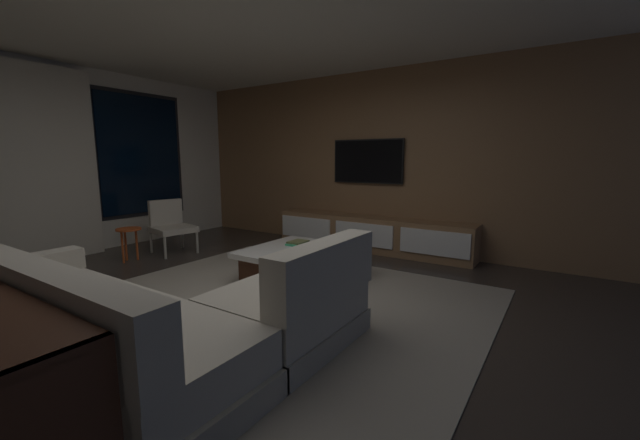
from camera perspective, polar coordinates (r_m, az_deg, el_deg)
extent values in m
plane|color=#332B26|center=(3.65, -10.95, -13.29)|extent=(9.20, 9.20, 0.00)
cube|color=silver|center=(6.50, -35.39, 7.15)|extent=(6.60, 0.12, 2.70)
cube|color=black|center=(7.03, -25.30, 8.79)|extent=(1.52, 0.02, 2.02)
cube|color=black|center=(7.02, -25.23, 8.79)|extent=(1.40, 0.03, 1.90)
cube|color=beige|center=(6.15, -39.50, 6.27)|extent=(2.10, 0.12, 2.60)
cube|color=#8E6642|center=(5.96, 9.79, 8.65)|extent=(0.12, 7.80, 2.70)
cube|color=gray|center=(3.83, -6.13, -12.00)|extent=(3.20, 3.80, 0.01)
cube|color=#A49C8C|center=(3.06, -30.19, -17.17)|extent=(0.90, 2.50, 0.18)
cube|color=beige|center=(2.98, -30.52, -13.52)|extent=(0.86, 2.42, 0.24)
cube|color=beige|center=(2.75, -37.65, -8.90)|extent=(0.20, 2.50, 0.40)
cube|color=beige|center=(3.95, -38.27, -5.66)|extent=(0.90, 0.20, 0.18)
cube|color=#A49C8C|center=(3.03, -5.20, -16.13)|extent=(1.10, 0.90, 0.18)
cube|color=beige|center=(2.95, -5.26, -12.44)|extent=(1.07, 0.86, 0.24)
cube|color=beige|center=(2.65, 0.62, -7.58)|extent=(1.10, 0.20, 0.40)
cube|color=beige|center=(3.31, -38.80, -6.99)|extent=(0.10, 0.36, 0.36)
cube|color=#B2A893|center=(2.54, -32.68, -10.81)|extent=(0.10, 0.36, 0.36)
cube|color=#432517|center=(4.43, -2.86, -7.07)|extent=(1.00, 1.00, 0.30)
cube|color=white|center=(4.38, -2.88, -4.81)|extent=(1.16, 1.16, 0.06)
cube|color=#36A46F|center=(4.62, -3.09, -3.56)|extent=(0.29, 0.22, 0.02)
cube|color=#65673C|center=(4.63, -3.32, -3.28)|extent=(0.24, 0.18, 0.02)
cylinder|color=#B2ADA0|center=(5.93, -17.92, -3.05)|extent=(0.04, 0.04, 0.36)
cylinder|color=#B2ADA0|center=(5.74, -22.21, -3.68)|extent=(0.04, 0.04, 0.36)
cylinder|color=#B2ADA0|center=(6.38, -19.95, -2.33)|extent=(0.04, 0.04, 0.36)
cylinder|color=#B2ADA0|center=(6.20, -23.98, -2.89)|extent=(0.04, 0.04, 0.36)
cube|color=beige|center=(6.02, -21.12, -1.30)|extent=(0.65, 0.66, 0.08)
cube|color=beige|center=(6.21, -22.13, 1.09)|extent=(0.49, 0.18, 0.38)
cylinder|color=#BF4C1E|center=(5.74, -27.48, -3.53)|extent=(0.03, 0.03, 0.46)
cylinder|color=#BF4C1E|center=(5.84, -25.77, -3.21)|extent=(0.03, 0.03, 0.46)
cylinder|color=#BF4C1E|center=(5.87, -27.11, -3.23)|extent=(0.03, 0.03, 0.46)
cylinder|color=#BF4C1E|center=(5.75, -26.77, -1.24)|extent=(0.32, 0.32, 0.02)
cube|color=#8E6642|center=(5.85, 7.51, -2.04)|extent=(0.44, 3.10, 0.52)
cube|color=white|center=(5.27, 16.70, -3.30)|extent=(0.02, 0.93, 0.33)
cube|color=white|center=(5.65, 6.49, -2.16)|extent=(0.02, 0.93, 0.33)
cube|color=white|center=(6.18, -2.19, -1.14)|extent=(0.02, 0.93, 0.33)
cube|color=#39281A|center=(5.54, 15.27, -4.41)|extent=(0.33, 0.68, 0.19)
cube|color=#78B78D|center=(5.47, 17.86, -4.84)|extent=(0.03, 0.04, 0.16)
cube|color=tan|center=(5.50, 16.81, -4.71)|extent=(0.03, 0.04, 0.17)
cube|color=#9FC264|center=(5.53, 15.77, -4.68)|extent=(0.03, 0.04, 0.15)
cube|color=#48D07D|center=(5.55, 14.75, -4.42)|extent=(0.03, 0.04, 0.18)
cube|color=silver|center=(5.59, 13.74, -4.27)|extent=(0.03, 0.04, 0.18)
cube|color=#5B4BA5|center=(5.62, 12.74, -4.24)|extent=(0.03, 0.04, 0.17)
cube|color=black|center=(5.97, 7.15, 8.71)|extent=(0.04, 1.16, 0.67)
cube|color=black|center=(5.97, 7.14, 8.71)|extent=(0.05, 1.12, 0.63)
cube|color=white|center=(2.19, -38.57, -23.05)|extent=(0.18, 0.04, 0.26)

